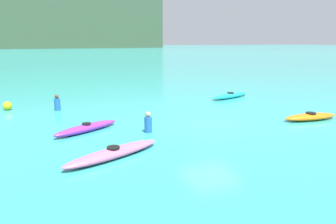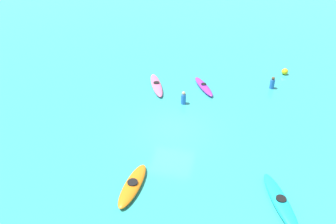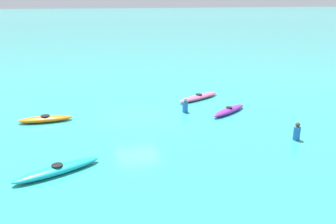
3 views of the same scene
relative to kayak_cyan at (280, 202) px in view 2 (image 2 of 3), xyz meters
The scene contains 8 objects.
ground_plane 7.19m from the kayak_cyan, 128.90° to the right, with size 600.00×600.00×0.00m, color teal.
kayak_cyan is the anchor object (origin of this frame).
kayak_orange 6.40m from the kayak_cyan, 86.21° to the right, with size 2.87×0.92×0.37m.
kayak_purple 10.83m from the kayak_cyan, 155.59° to the right, with size 2.92×1.94×0.37m.
kayak_pink 12.16m from the kayak_cyan, 140.32° to the right, with size 3.51×1.98×0.37m.
buoy_yellow 13.57m from the kayak_cyan, behind, with size 0.47×0.47×0.47m, color yellow.
person_near_shore 9.27m from the kayak_cyan, 143.69° to the right, with size 0.38×0.38×0.88m.
person_by_kayaks 10.92m from the kayak_cyan, behind, with size 0.37×0.37×0.88m.
Camera 2 is at (14.85, 3.02, 10.55)m, focal length 34.40 mm.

